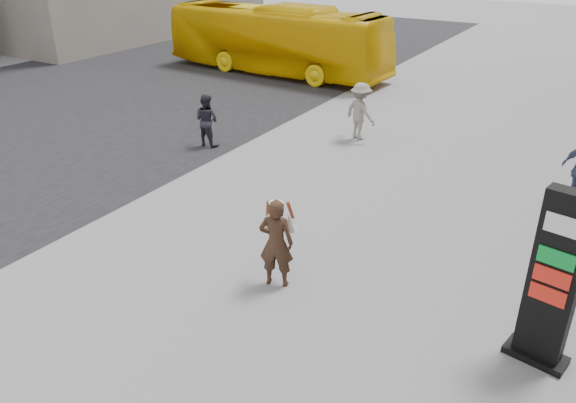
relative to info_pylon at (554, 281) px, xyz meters
The scene contains 7 objects.
ground 4.52m from the info_pylon, 166.55° to the right, with size 100.00×100.00×0.00m, color #9E9EA3.
road 17.70m from the info_pylon, 166.90° to the left, with size 16.00×60.00×0.01m, color black.
info_pylon is the anchor object (origin of this frame).
woman 4.45m from the info_pylon, behind, with size 0.78×0.75×1.70m.
bus 19.36m from the info_pylon, 133.66° to the left, with size 2.48×10.61×2.96m, color #E4B608.
pedestrian_a 11.19m from the info_pylon, 154.23° to the left, with size 0.76×0.59×1.56m, color #24252D.
pedestrian_b 10.04m from the info_pylon, 129.71° to the left, with size 1.13×0.65×1.75m, color gray.
Camera 1 is at (4.37, -6.59, 5.82)m, focal length 35.00 mm.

